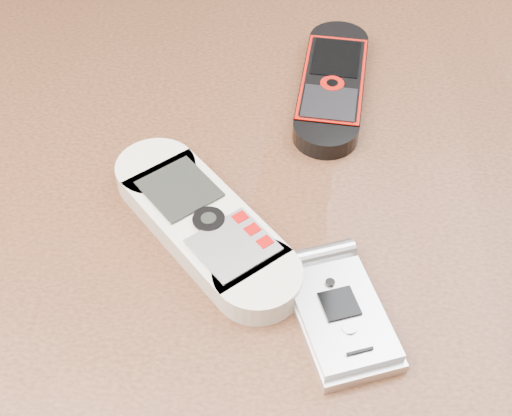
% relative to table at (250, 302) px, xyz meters
% --- Properties ---
extents(table, '(1.20, 0.80, 0.75)m').
position_rel_table_xyz_m(table, '(0.00, 0.00, 0.00)').
color(table, black).
rests_on(table, ground).
extents(nokia_white, '(0.16, 0.18, 0.02)m').
position_rel_table_xyz_m(nokia_white, '(-0.03, -0.02, 0.12)').
color(nokia_white, silver).
rests_on(nokia_white, table).
extents(nokia_black_red, '(0.07, 0.17, 0.02)m').
position_rel_table_xyz_m(nokia_black_red, '(0.06, 0.14, 0.11)').
color(nokia_black_red, black).
rests_on(nokia_black_red, table).
extents(motorola_razr, '(0.08, 0.11, 0.02)m').
position_rel_table_xyz_m(motorola_razr, '(0.06, -0.08, 0.11)').
color(motorola_razr, silver).
rests_on(motorola_razr, table).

